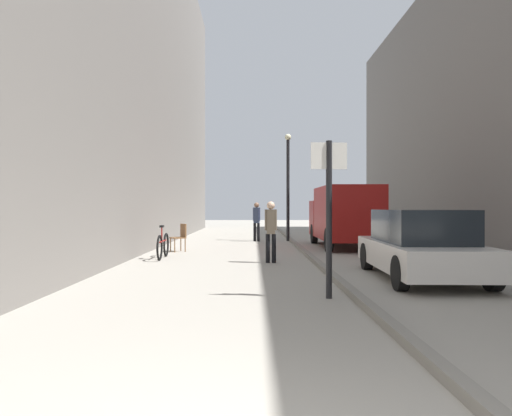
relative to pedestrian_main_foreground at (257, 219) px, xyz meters
name	(u,v)px	position (x,y,z in m)	size (l,w,h in m)	color
ground_plane	(256,257)	(-0.05, -6.42, -0.99)	(80.00, 80.00, 0.00)	gray
building_facade_left	(103,15)	(-4.67, -6.42, 6.31)	(2.04, 40.00, 14.59)	slate
kerb_strip	(309,255)	(1.53, -6.42, -0.93)	(0.16, 40.00, 0.12)	slate
pedestrian_main_foreground	(257,219)	(0.00, 0.00, 0.00)	(0.32, 0.25, 1.71)	black
pedestrian_mid_block	(271,227)	(0.32, -7.89, -0.03)	(0.33, 0.22, 1.66)	black
delivery_van	(344,215)	(3.24, -3.08, 0.23)	(1.95, 5.23, 2.24)	maroon
parked_car	(420,245)	(3.36, -10.71, -0.27)	(1.95, 4.26, 1.45)	silver
street_sign_post	(329,205)	(1.10, -12.79, 0.56)	(0.60, 0.10, 2.60)	black
lamp_post	(288,180)	(1.40, 0.25, 1.74)	(0.28, 0.28, 4.76)	black
bicycle_leaning	(163,245)	(-2.79, -6.81, -0.60)	(0.10, 1.77, 0.98)	black
cafe_chair_near_window	(180,235)	(-2.62, -4.68, -0.44)	(0.61, 0.61, 0.94)	brown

